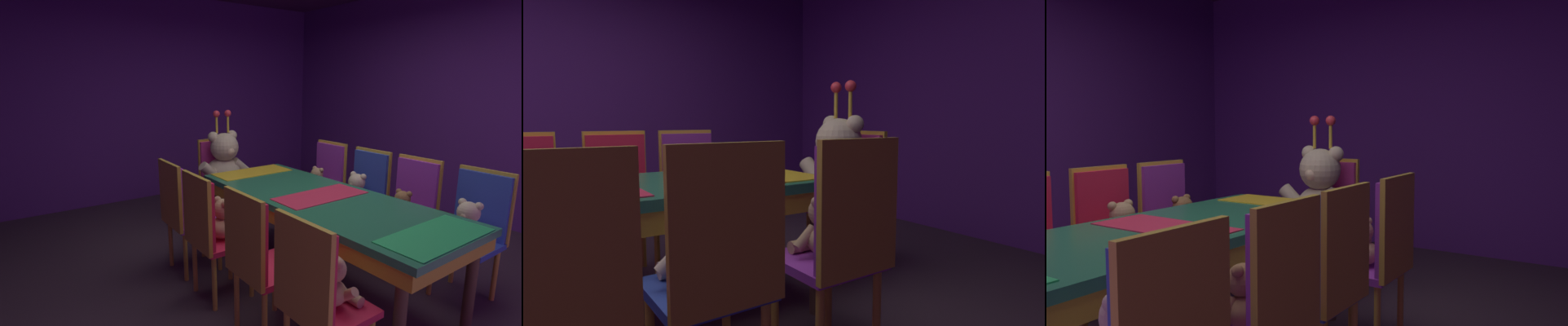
% 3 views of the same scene
% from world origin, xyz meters
% --- Properties ---
extents(wall_back, '(5.20, 0.12, 2.80)m').
position_xyz_m(wall_back, '(0.00, 3.20, 1.40)').
color(wall_back, '#59267F').
rests_on(wall_back, ground_plane).
extents(banquet_table, '(0.90, 2.28, 0.75)m').
position_xyz_m(banquet_table, '(0.00, 0.00, 0.65)').
color(banquet_table, '#26724C').
rests_on(banquet_table, ground_plane).
extents(chair_left_2, '(0.42, 0.41, 0.98)m').
position_xyz_m(chair_left_2, '(-0.86, 0.29, 0.60)').
color(chair_left_2, red).
rests_on(chair_left_2, ground_plane).
extents(teddy_left_2, '(0.26, 0.34, 0.32)m').
position_xyz_m(teddy_left_2, '(-0.71, 0.29, 0.59)').
color(teddy_left_2, tan).
rests_on(teddy_left_2, chair_left_2).
extents(chair_left_3, '(0.42, 0.41, 0.98)m').
position_xyz_m(chair_left_3, '(-0.85, 0.80, 0.60)').
color(chair_left_3, purple).
rests_on(chair_left_3, ground_plane).
extents(teddy_left_3, '(0.24, 0.31, 0.29)m').
position_xyz_m(teddy_left_3, '(-0.71, 0.80, 0.58)').
color(teddy_left_3, olive).
rests_on(teddy_left_3, chair_left_3).
extents(chair_right_1, '(0.42, 0.41, 0.98)m').
position_xyz_m(chair_right_1, '(0.85, -0.25, 0.60)').
color(chair_right_1, purple).
rests_on(chair_right_1, ground_plane).
extents(teddy_right_1, '(0.22, 0.28, 0.27)m').
position_xyz_m(teddy_right_1, '(0.71, -0.25, 0.57)').
color(teddy_right_1, olive).
rests_on(teddy_right_1, chair_right_1).
extents(chair_right_2, '(0.42, 0.41, 0.98)m').
position_xyz_m(chair_right_2, '(0.84, 0.24, 0.60)').
color(chair_right_2, '#2D47B2').
rests_on(chair_right_2, ground_plane).
extents(teddy_right_2, '(0.27, 0.34, 0.32)m').
position_xyz_m(teddy_right_2, '(0.69, 0.24, 0.60)').
color(teddy_right_2, beige).
rests_on(teddy_right_2, chair_right_2).
extents(chair_right_3, '(0.42, 0.41, 0.98)m').
position_xyz_m(chair_right_3, '(0.85, 0.79, 0.60)').
color(chair_right_3, purple).
rests_on(chair_right_3, ground_plane).
extents(teddy_right_3, '(0.22, 0.29, 0.27)m').
position_xyz_m(teddy_right_3, '(0.71, 0.79, 0.58)').
color(teddy_right_3, tan).
rests_on(teddy_right_3, chair_right_3).
extents(throne_chair, '(0.41, 0.42, 0.98)m').
position_xyz_m(throne_chair, '(0.00, 1.68, 0.60)').
color(throne_chair, '#CC338C').
rests_on(throne_chair, ground_plane).
extents(king_teddy_bear, '(0.67, 0.52, 0.86)m').
position_xyz_m(king_teddy_bear, '(0.00, 1.51, 0.73)').
color(king_teddy_bear, beige).
rests_on(king_teddy_bear, throne_chair).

